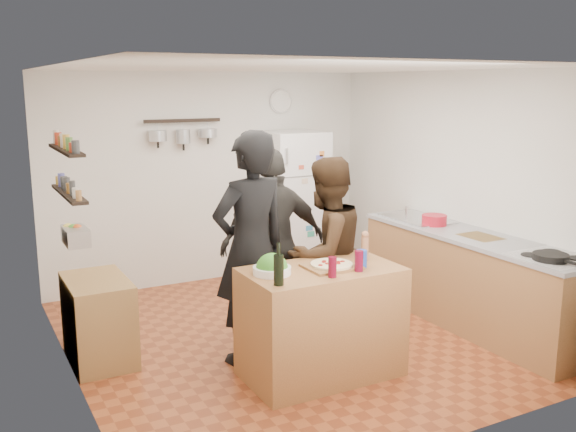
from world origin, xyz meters
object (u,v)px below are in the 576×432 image
wine_bottle (279,270)px  salt_canister (361,259)px  prep_island (321,322)px  wall_clock (281,101)px  person_back (273,243)px  pepper_mill (365,248)px  counter_run (470,281)px  red_bowl (434,220)px  skillet (551,257)px  side_table (99,320)px  salad_bowl (272,270)px  person_left (251,249)px  fridge (293,205)px  person_center (326,254)px

wine_bottle → salt_canister: wine_bottle is taller
prep_island → wall_clock: (1.14, 2.92, 1.69)m
salt_canister → person_back: person_back is taller
pepper_mill → counter_run: pepper_mill is taller
red_bowl → skillet: bearing=-91.9°
pepper_mill → side_table: bearing=151.1°
prep_island → salad_bowl: size_ratio=4.19×
salad_bowl → counter_run: size_ratio=0.11×
person_back → red_bowl: person_back is taller
person_left → side_table: bearing=-37.4°
salt_canister → fridge: 2.84m
salt_canister → wall_clock: size_ratio=0.47×
person_left → person_back: bearing=-144.0°
person_left → person_center: bearing=166.6°
prep_island → pepper_mill: size_ratio=6.25×
salad_bowl → wine_bottle: wine_bottle is taller
salad_bowl → skillet: (2.21, -0.76, 0.01)m
pepper_mill → side_table: 2.37m
salad_bowl → counter_run: bearing=5.9°
pepper_mill → wall_clock: 3.17m
fridge → wall_clock: (0.00, 0.33, 1.25)m
pepper_mill → red_bowl: pepper_mill is taller
wall_clock → skillet: bearing=-79.9°
person_center → side_table: size_ratio=2.17×
pepper_mill → wall_clock: bearing=76.4°
fridge → side_table: bearing=-151.8°
person_left → person_back: 0.64m
salt_canister → counter_run: (1.59, 0.41, -0.53)m
pepper_mill → side_table: size_ratio=0.25×
salad_bowl → person_center: 0.88m
salad_bowl → red_bowl: bearing=18.4°
red_bowl → wall_clock: bearing=108.3°
skillet → side_table: (-3.34, 1.86, -0.58)m
red_bowl → fridge: bearing=111.4°
salt_canister → side_table: size_ratio=0.18×
salad_bowl → skillet: bearing=-19.0°
skillet → fridge: size_ratio=0.16×
counter_run → red_bowl: bearing=95.6°
person_left → skillet: (2.17, -1.25, -0.05)m
wine_bottle → person_back: size_ratio=0.13×
person_left → wall_clock: (1.52, 2.38, 1.15)m
person_back → person_left: bearing=48.3°
person_center → fridge: bearing=-126.7°
pepper_mill → fridge: 2.64m
wine_bottle → pepper_mill: wine_bottle is taller
pepper_mill → person_back: bearing=112.1°
wine_bottle → skillet: size_ratio=0.79×
side_table → red_bowl: bearing=-5.9°
pepper_mill → skillet: size_ratio=0.69×
pepper_mill → salad_bowl: bearing=180.0°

